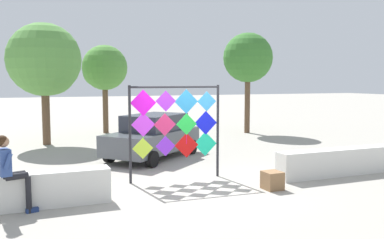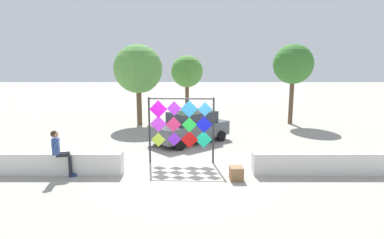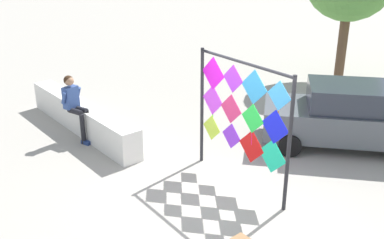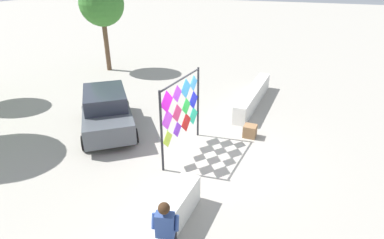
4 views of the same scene
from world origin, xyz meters
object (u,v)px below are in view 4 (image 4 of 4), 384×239
at_px(parked_car, 106,110).
at_px(tree_broadleaf, 102,5).
at_px(cardboard_box_large, 250,131).
at_px(kite_display_rack, 182,109).
at_px(seated_vendor, 167,225).

height_order(parked_car, tree_broadleaf, tree_broadleaf).
bearing_deg(tree_broadleaf, parked_car, -143.11).
xyz_separation_m(cardboard_box_large, tree_broadleaf, (4.79, 9.75, 3.50)).
distance_m(kite_display_rack, parked_car, 3.33).
xyz_separation_m(parked_car, tree_broadleaf, (6.29, 4.72, 2.97)).
relative_size(seated_vendor, tree_broadleaf, 0.32).
bearing_deg(cardboard_box_large, kite_display_rack, 135.52).
bearing_deg(kite_display_rack, cardboard_box_large, -44.48).
bearing_deg(kite_display_rack, parked_car, 84.09).
height_order(seated_vendor, cardboard_box_large, seated_vendor).
distance_m(cardboard_box_large, tree_broadleaf, 11.41).
bearing_deg(tree_broadleaf, seated_vendor, -138.14).
relative_size(cardboard_box_large, tree_broadleaf, 0.09).
xyz_separation_m(kite_display_rack, parked_car, (0.33, 3.23, -0.77)).
height_order(kite_display_rack, seated_vendor, kite_display_rack).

